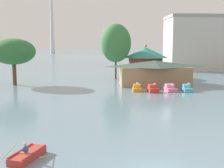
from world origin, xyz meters
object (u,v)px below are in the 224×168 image
at_px(pedal_boat_pink, 170,88).
at_px(shoreline_tree_mid, 116,43).
at_px(green_roof_pavilion, 145,61).
at_px(background_building_block, 202,43).
at_px(rowboat_with_rower, 28,155).
at_px(pedal_boat_orange, 137,88).
at_px(pedal_boat_red, 153,89).
at_px(pedal_boat_cyan, 187,88).
at_px(shoreline_tree_tall_left, 13,52).
at_px(boathouse, 155,72).

xyz_separation_m(pedal_boat_pink, shoreline_tree_mid, (-8.23, 19.19, 8.04)).
height_order(green_roof_pavilion, background_building_block, background_building_block).
xyz_separation_m(rowboat_with_rower, background_building_block, (39.35, 72.39, 8.55)).
xyz_separation_m(rowboat_with_rower, pedal_boat_orange, (11.81, 29.16, 0.19)).
relative_size(pedal_boat_red, background_building_block, 0.11).
relative_size(pedal_boat_cyan, shoreline_tree_tall_left, 0.32).
distance_m(boathouse, shoreline_tree_mid, 15.01).
bearing_deg(pedal_boat_pink, shoreline_tree_mid, -162.37).
distance_m(pedal_boat_orange, pedal_boat_pink, 5.77).
relative_size(pedal_boat_pink, green_roof_pavilion, 0.27).
xyz_separation_m(pedal_boat_pink, pedal_boat_cyan, (2.85, -0.31, 0.01)).
height_order(pedal_boat_red, shoreline_tree_tall_left, shoreline_tree_tall_left).
bearing_deg(rowboat_with_rower, pedal_boat_cyan, -16.80).
bearing_deg(shoreline_tree_tall_left, pedal_boat_orange, -20.62).
bearing_deg(pedal_boat_orange, shoreline_tree_tall_left, -106.75).
xyz_separation_m(pedal_boat_red, green_roof_pavilion, (2.47, 21.79, 3.73)).
distance_m(pedal_boat_red, shoreline_tree_mid, 22.07).
bearing_deg(pedal_boat_pink, rowboat_with_rower, -37.02).
bearing_deg(green_roof_pavilion, rowboat_with_rower, -108.69).
relative_size(pedal_boat_red, green_roof_pavilion, 0.24).
height_order(shoreline_tree_tall_left, background_building_block, background_building_block).
relative_size(pedal_boat_orange, shoreline_tree_tall_left, 0.27).
height_order(pedal_boat_pink, pedal_boat_cyan, pedal_boat_cyan).
bearing_deg(pedal_boat_red, shoreline_tree_tall_left, -115.50).
height_order(pedal_boat_cyan, shoreline_tree_tall_left, shoreline_tree_tall_left).
bearing_deg(pedal_boat_cyan, pedal_boat_red, -82.41).
distance_m(boathouse, shoreline_tree_tall_left, 28.42).
height_order(pedal_boat_red, pedal_boat_pink, pedal_boat_red).
bearing_deg(pedal_boat_pink, shoreline_tree_tall_left, -113.20).
xyz_separation_m(shoreline_tree_tall_left, shoreline_tree_mid, (21.05, 9.89, 1.81)).
bearing_deg(shoreline_tree_mid, green_roof_pavilion, 13.85).
distance_m(pedal_boat_pink, green_roof_pavilion, 21.39).
height_order(green_roof_pavilion, shoreline_tree_tall_left, shoreline_tree_tall_left).
relative_size(pedal_boat_red, boathouse, 0.18).
bearing_deg(boathouse, pedal_boat_cyan, -61.81).
bearing_deg(green_roof_pavilion, shoreline_tree_mid, -166.15).
bearing_deg(background_building_block, pedal_boat_orange, -122.50).
bearing_deg(boathouse, green_roof_pavilion, 87.88).
height_order(green_roof_pavilion, shoreline_tree_mid, shoreline_tree_mid).
bearing_deg(background_building_block, shoreline_tree_mid, -140.80).
bearing_deg(boathouse, background_building_block, 57.66).
height_order(rowboat_with_rower, green_roof_pavilion, green_roof_pavilion).
relative_size(rowboat_with_rower, pedal_boat_pink, 1.12).
bearing_deg(background_building_block, pedal_boat_pink, -116.52).
height_order(shoreline_tree_tall_left, shoreline_tree_mid, shoreline_tree_mid).
height_order(pedal_boat_orange, shoreline_tree_mid, shoreline_tree_mid).
distance_m(green_roof_pavilion, shoreline_tree_mid, 8.83).
relative_size(pedal_boat_red, shoreline_tree_tall_left, 0.28).
xyz_separation_m(pedal_boat_orange, shoreline_tree_tall_left, (-23.54, 8.85, 6.23)).
xyz_separation_m(pedal_boat_red, shoreline_tree_tall_left, (-26.08, 10.05, 6.18)).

